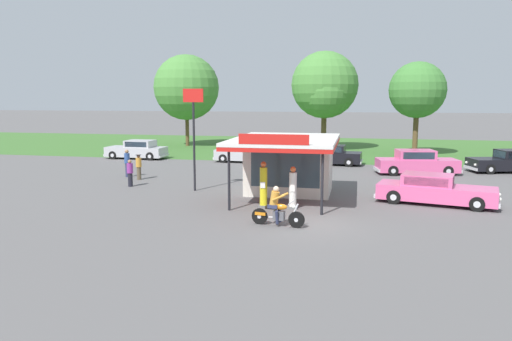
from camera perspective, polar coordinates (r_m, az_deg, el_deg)
The scene contains 19 objects.
ground_plane at distance 19.71m, azimuth 6.06°, elevation -6.13°, with size 300.00×300.00×0.00m, color #5B5959.
grass_verge_strip at distance 49.27m, azimuth 9.65°, elevation 2.65°, with size 120.00×24.00×0.01m, color #3D6B2D.
service_station_kiosk at distance 25.23m, azimuth 3.86°, elevation 1.18°, with size 5.00×7.02×3.46m.
gas_pump_nearside at distance 22.17m, azimuth 0.89°, elevation -1.86°, with size 0.44×0.44×2.11m.
gas_pump_offside at distance 21.97m, azimuth 4.35°, elevation -2.23°, with size 0.44×0.44×1.92m.
motorcycle_with_rider at distance 19.03m, azimuth 2.47°, elevation -4.60°, with size 2.15×0.73×1.58m.
featured_classic_sedan at distance 24.39m, azimuth 20.19°, elevation -2.19°, with size 5.71×2.95×1.41m.
parked_car_second_row_spare at distance 36.92m, azimuth 27.69°, elevation 0.88°, with size 5.76×3.20×1.51m.
parked_car_back_row_far_right at distance 37.83m, azimuth -1.25°, elevation 2.06°, with size 4.98×2.21×1.52m.
parked_car_back_row_centre_left at distance 33.55m, azimuth 18.33°, elevation 0.85°, with size 5.53×2.69×1.59m.
parked_car_back_row_centre at distance 36.83m, azimuth 8.39°, elevation 1.76°, with size 5.37×2.25×1.46m.
parked_car_back_row_centre_right at distance 41.15m, azimuth -13.78°, elevation 2.35°, with size 5.07×2.10×1.52m.
bystander_admiring_sedan at distance 28.24m, azimuth -14.57°, elevation -0.23°, with size 0.34×0.34×1.53m.
bystander_standing_back_lot at distance 30.49m, azimuth -13.60°, elevation 0.49°, with size 0.34×0.34×1.55m.
bystander_chatting_near_pumps at distance 31.69m, azimuth -14.89°, elevation 0.92°, with size 0.34×0.34×1.74m.
tree_oak_distant_spare at distance 46.81m, azimuth 8.10°, elevation 9.70°, with size 6.32×6.32×9.33m.
tree_oak_left at distance 44.30m, azimuth 18.43°, elevation 8.93°, with size 4.81×4.81×8.03m.
tree_oak_right at distance 50.84m, azimuth -8.17°, elevation 9.62°, with size 6.65×6.65×9.33m.
roadside_pole_sign at distance 26.04m, azimuth -7.33°, elevation 5.58°, with size 1.10×0.12×5.44m.
Camera 1 is at (1.88, -18.98, 4.99)m, focal length 34.08 mm.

